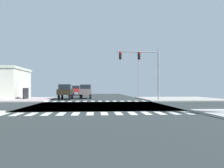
{
  "coord_description": "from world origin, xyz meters",
  "views": [
    {
      "loc": [
        -0.39,
        -23.14,
        1.81
      ],
      "look_at": [
        1.71,
        5.02,
        2.3
      ],
      "focal_mm": 35.97,
      "sensor_mm": 36.0,
      "label": 1
    }
  ],
  "objects_px": {
    "traffic_signal_mast": "(142,63)",
    "suv_farside_1": "(76,90)",
    "pickup_crossing_1": "(66,91)",
    "suv_trailing_2": "(86,90)",
    "street_lamp": "(137,70)"
  },
  "relations": [
    {
      "from": "traffic_signal_mast",
      "to": "suv_farside_1",
      "type": "xyz_separation_m",
      "value": [
        -10.99,
        25.0,
        -3.84
      ]
    },
    {
      "from": "traffic_signal_mast",
      "to": "pickup_crossing_1",
      "type": "distance_m",
      "value": 12.82
    },
    {
      "from": "traffic_signal_mast",
      "to": "pickup_crossing_1",
      "type": "height_order",
      "value": "traffic_signal_mast"
    },
    {
      "from": "traffic_signal_mast",
      "to": "suv_farside_1",
      "type": "distance_m",
      "value": 27.58
    },
    {
      "from": "pickup_crossing_1",
      "to": "suv_trailing_2",
      "type": "height_order",
      "value": "pickup_crossing_1"
    },
    {
      "from": "street_lamp",
      "to": "suv_farside_1",
      "type": "distance_m",
      "value": 17.15
    },
    {
      "from": "suv_farside_1",
      "to": "pickup_crossing_1",
      "type": "distance_m",
      "value": 19.69
    },
    {
      "from": "suv_farside_1",
      "to": "suv_trailing_2",
      "type": "relative_size",
      "value": 1.0
    },
    {
      "from": "suv_farside_1",
      "to": "pickup_crossing_1",
      "type": "relative_size",
      "value": 0.9
    },
    {
      "from": "traffic_signal_mast",
      "to": "pickup_crossing_1",
      "type": "xyz_separation_m",
      "value": [
        -10.99,
        5.31,
        -3.94
      ]
    },
    {
      "from": "suv_farside_1",
      "to": "pickup_crossing_1",
      "type": "xyz_separation_m",
      "value": [
        0.0,
        -19.69,
        -0.1
      ]
    },
    {
      "from": "traffic_signal_mast",
      "to": "suv_farside_1",
      "type": "relative_size",
      "value": 1.55
    },
    {
      "from": "traffic_signal_mast",
      "to": "suv_farside_1",
      "type": "bearing_deg",
      "value": 113.72
    },
    {
      "from": "street_lamp",
      "to": "pickup_crossing_1",
      "type": "relative_size",
      "value": 1.79
    },
    {
      "from": "traffic_signal_mast",
      "to": "pickup_crossing_1",
      "type": "bearing_deg",
      "value": 154.2
    }
  ]
}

